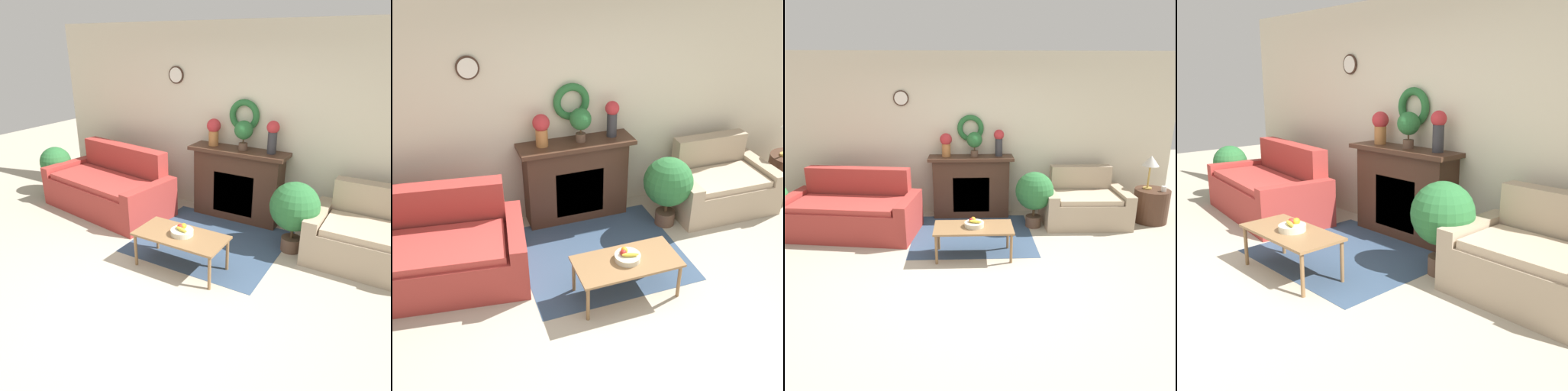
# 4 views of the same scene
# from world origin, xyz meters

# --- Properties ---
(ground_plane) EXTENTS (16.00, 16.00, 0.00)m
(ground_plane) POSITION_xyz_m (0.00, 0.00, 0.00)
(ground_plane) COLOR #ADA38E
(floor_rug) EXTENTS (1.80, 1.61, 0.01)m
(floor_rug) POSITION_xyz_m (-0.06, 1.35, 0.00)
(floor_rug) COLOR #334760
(floor_rug) RESTS_ON ground_plane
(wall_back) EXTENTS (6.80, 0.15, 2.70)m
(wall_back) POSITION_xyz_m (-0.00, 2.42, 1.35)
(wall_back) COLOR beige
(wall_back) RESTS_ON ground_plane
(fireplace) EXTENTS (1.40, 0.41, 1.04)m
(fireplace) POSITION_xyz_m (-0.07, 2.21, 0.53)
(fireplace) COLOR #42281C
(fireplace) RESTS_ON ground_plane
(couch_left) EXTENTS (2.10, 1.23, 0.95)m
(couch_left) POSITION_xyz_m (-1.90, 1.53, 0.33)
(couch_left) COLOR #9E332D
(couch_left) RESTS_ON ground_plane
(loveseat_right) EXTENTS (1.36, 0.91, 0.88)m
(loveseat_right) POSITION_xyz_m (1.77, 1.83, 0.31)
(loveseat_right) COLOR tan
(loveseat_right) RESTS_ON ground_plane
(coffee_table) EXTENTS (1.04, 0.51, 0.42)m
(coffee_table) POSITION_xyz_m (-0.06, 0.65, 0.38)
(coffee_table) COLOR olive
(coffee_table) RESTS_ON ground_plane
(fruit_bowl) EXTENTS (0.26, 0.26, 0.11)m
(fruit_bowl) POSITION_xyz_m (-0.06, 0.66, 0.46)
(fruit_bowl) COLOR beige
(fruit_bowl) RESTS_ON coffee_table
(vase_on_mantel_left) EXTENTS (0.20, 0.20, 0.38)m
(vase_on_mantel_left) POSITION_xyz_m (-0.48, 2.22, 1.26)
(vase_on_mantel_left) COLOR #AD6B38
(vase_on_mantel_left) RESTS_ON fireplace
(vase_on_mantel_right) EXTENTS (0.17, 0.17, 0.44)m
(vase_on_mantel_right) POSITION_xyz_m (0.39, 2.22, 1.30)
(vase_on_mantel_right) COLOR #2D2D33
(vase_on_mantel_right) RESTS_ON fireplace
(potted_plant_on_mantel) EXTENTS (0.26, 0.26, 0.40)m
(potted_plant_on_mantel) POSITION_xyz_m (-0.01, 2.20, 1.30)
(potted_plant_on_mantel) COLOR brown
(potted_plant_on_mantel) RESTS_ON fireplace
(potted_plant_floor_by_couch) EXTENTS (0.51, 0.51, 0.81)m
(potted_plant_floor_by_couch) POSITION_xyz_m (-3.12, 1.58, 0.50)
(potted_plant_floor_by_couch) COLOR brown
(potted_plant_floor_by_couch) RESTS_ON ground_plane
(potted_plant_floor_by_loveseat) EXTENTS (0.60, 0.60, 0.90)m
(potted_plant_floor_by_loveseat) POSITION_xyz_m (0.92, 1.66, 0.57)
(potted_plant_floor_by_loveseat) COLOR brown
(potted_plant_floor_by_loveseat) RESTS_ON ground_plane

